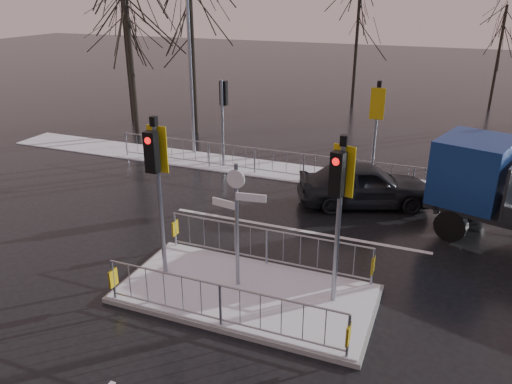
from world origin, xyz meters
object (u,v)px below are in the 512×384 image
at_px(flatbed_truck, 503,190).
at_px(street_lamp_left, 191,49).
at_px(car_far_lane, 364,184).
at_px(traffic_island, 246,281).

distance_m(flatbed_truck, street_lamp_left, 13.01).
bearing_deg(car_far_lane, traffic_island, 143.95).
height_order(flatbed_truck, street_lamp_left, street_lamp_left).
height_order(traffic_island, street_lamp_left, street_lamp_left).
distance_m(traffic_island, car_far_lane, 6.65).
relative_size(traffic_island, street_lamp_left, 0.73).
xyz_separation_m(car_far_lane, street_lamp_left, (-7.98, 3.04, 3.75)).
xyz_separation_m(car_far_lane, flatbed_truck, (4.03, -0.99, 0.77)).
xyz_separation_m(flatbed_truck, street_lamp_left, (-12.01, 4.03, 2.97)).
xyz_separation_m(traffic_island, street_lamp_left, (-6.42, 9.49, 4.10)).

